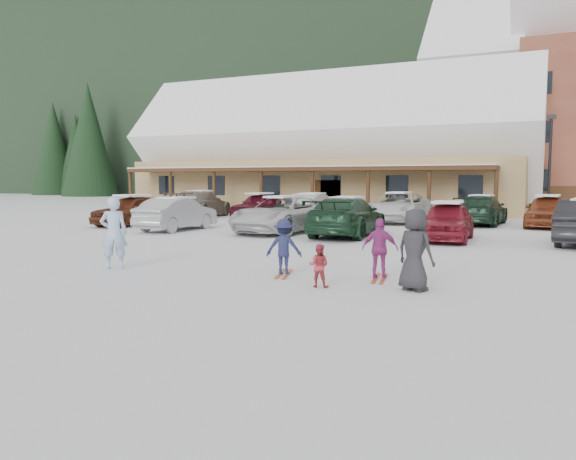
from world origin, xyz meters
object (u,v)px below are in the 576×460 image
at_px(child_magenta, 380,249).
at_px(parked_car_3, 347,217).
at_px(parked_car_7, 200,204).
at_px(day_lodge, 327,157).
at_px(toddler_red, 319,266).
at_px(bystander_dark, 415,250).
at_px(parked_car_10, 399,207).
at_px(child_navy, 284,247).
at_px(parked_car_0, 133,210).
at_px(parked_car_11, 481,210).
at_px(parked_car_4, 447,221).
at_px(parked_car_9, 312,207).
at_px(adult_skier, 114,233).
at_px(parked_car_8, 259,205).
at_px(lamp_post, 550,160).
at_px(parked_car_2, 283,214).
at_px(parked_car_12, 547,211).
at_px(parked_car_1, 177,214).

distance_m(child_magenta, parked_car_3, 9.67).
bearing_deg(parked_car_7, day_lodge, -115.83).
xyz_separation_m(toddler_red, bystander_dark, (1.91, 0.46, 0.39)).
bearing_deg(parked_car_10, bystander_dark, -74.10).
relative_size(child_navy, parked_car_3, 0.25).
distance_m(parked_car_0, parked_car_11, 17.22).
distance_m(parked_car_4, parked_car_11, 8.05).
bearing_deg(parked_car_4, parked_car_7, 153.80).
bearing_deg(parked_car_9, bystander_dark, 119.63).
bearing_deg(adult_skier, bystander_dark, 144.21).
xyz_separation_m(child_magenta, parked_car_8, (-12.05, 17.02, 0.02)).
distance_m(adult_skier, parked_car_0, 13.69).
bearing_deg(parked_car_4, parked_car_10, 113.11).
relative_size(day_lodge, parked_car_9, 6.45).
height_order(parked_car_3, parked_car_9, parked_car_3).
distance_m(toddler_red, parked_car_9, 19.18).
bearing_deg(parked_car_9, parked_car_8, -11.23).
xyz_separation_m(day_lodge, parked_car_0, (-3.28, -17.92, -3.20)).
xyz_separation_m(parked_car_4, parked_car_8, (-12.12, 8.10, 0.00)).
relative_size(lamp_post, parked_car_3, 1.11).
bearing_deg(parked_car_11, parked_car_2, 50.54).
bearing_deg(child_magenta, parked_car_4, -100.30).
xyz_separation_m(bystander_dark, parked_car_10, (-4.71, 17.90, -0.06)).
distance_m(child_navy, parked_car_9, 17.66).
xyz_separation_m(bystander_dark, parked_car_4, (-0.93, 9.93, -0.13)).
distance_m(child_magenta, parked_car_12, 17.03).
xyz_separation_m(child_navy, parked_car_9, (-6.10, 16.57, 0.09)).
bearing_deg(adult_skier, day_lodge, -118.12).
bearing_deg(lamp_post, day_lodge, 166.63).
height_order(parked_car_1, parked_car_12, parked_car_12).
relative_size(parked_car_4, parked_car_8, 1.00).
height_order(child_navy, bystander_dark, bystander_dark).
relative_size(child_navy, parked_car_0, 0.30).
bearing_deg(toddler_red, parked_car_10, -87.21).
height_order(adult_skier, parked_car_10, adult_skier).
bearing_deg(adult_skier, child_magenta, 153.29).
relative_size(parked_car_0, parked_car_8, 1.04).
height_order(child_navy, parked_car_2, parked_car_2).
bearing_deg(parked_car_4, toddler_red, -97.57).
bearing_deg(parked_car_9, toddler_red, 113.96).
height_order(day_lodge, parked_car_10, day_lodge).
bearing_deg(parked_car_1, parked_car_7, -63.39).
bearing_deg(parked_car_12, parked_car_0, -154.67).
bearing_deg(lamp_post, child_navy, -103.27).
height_order(toddler_red, parked_car_1, parked_car_1).
distance_m(adult_skier, child_navy, 4.42).
xyz_separation_m(parked_car_0, parked_car_4, (15.11, -0.46, -0.03)).
relative_size(parked_car_0, parked_car_7, 0.81).
bearing_deg(parked_car_9, child_magenta, 118.37).
bearing_deg(parked_car_1, parked_car_4, -176.49).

